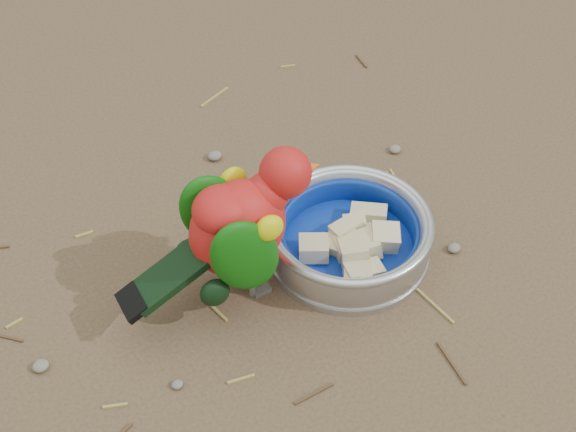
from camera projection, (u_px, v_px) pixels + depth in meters
ground at (312, 323)px, 0.95m from camera, size 60.00×60.00×0.00m
food_bowl at (348, 249)px, 1.02m from camera, size 0.21×0.21×0.02m
bowl_wall at (349, 233)px, 1.00m from camera, size 0.21×0.21×0.04m
fruit_wedges at (349, 236)px, 1.01m from camera, size 0.12×0.12×0.03m
lory_parrot at (242, 235)px, 0.92m from camera, size 0.24×0.14×0.19m
ground_debris at (284, 283)px, 0.99m from camera, size 0.90×0.80×0.01m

